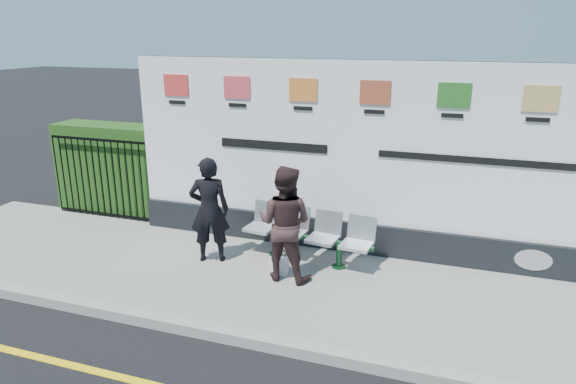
# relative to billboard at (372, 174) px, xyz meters

# --- Properties ---
(pavement) EXTENTS (14.00, 3.00, 0.12)m
(pavement) POSITION_rel_billboard_xyz_m (-0.50, -1.35, -1.36)
(pavement) COLOR gray
(pavement) RESTS_ON ground
(kerb) EXTENTS (14.00, 0.18, 0.14)m
(kerb) POSITION_rel_billboard_xyz_m (-0.50, -2.85, -1.35)
(kerb) COLOR gray
(kerb) RESTS_ON ground
(billboard) EXTENTS (8.00, 0.30, 3.00)m
(billboard) POSITION_rel_billboard_xyz_m (0.00, 0.00, 0.00)
(billboard) COLOR black
(billboard) RESTS_ON pavement
(hedge) EXTENTS (2.35, 0.70, 1.70)m
(hedge) POSITION_rel_billboard_xyz_m (-5.08, 0.45, -0.45)
(hedge) COLOR #214815
(hedge) RESTS_ON pavement
(railing) EXTENTS (2.05, 0.06, 1.54)m
(railing) POSITION_rel_billboard_xyz_m (-5.08, -0.00, -0.53)
(railing) COLOR black
(railing) RESTS_ON pavement
(bench) EXTENTS (2.08, 0.77, 0.44)m
(bench) POSITION_rel_billboard_xyz_m (-0.84, -0.67, -1.08)
(bench) COLOR #ABB1B4
(bench) RESTS_ON pavement
(woman_left) EXTENTS (0.70, 0.58, 1.64)m
(woman_left) POSITION_rel_billboard_xyz_m (-2.26, -1.10, -0.48)
(woman_left) COLOR black
(woman_left) RESTS_ON pavement
(woman_right) EXTENTS (0.84, 0.68, 1.67)m
(woman_right) POSITION_rel_billboard_xyz_m (-0.98, -1.30, -0.47)
(woman_right) COLOR #342121
(woman_right) RESTS_ON pavement
(handbag_brown) EXTENTS (0.28, 0.15, 0.21)m
(handbag_brown) POSITION_rel_billboard_xyz_m (-1.11, -0.64, -0.76)
(handbag_brown) COLOR black
(handbag_brown) RESTS_ON bench
(carrier_bag_white) EXTENTS (0.26, 0.15, 0.26)m
(carrier_bag_white) POSITION_rel_billboard_xyz_m (-1.09, -1.23, -1.17)
(carrier_bag_white) COLOR silver
(carrier_bag_white) RESTS_ON pavement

